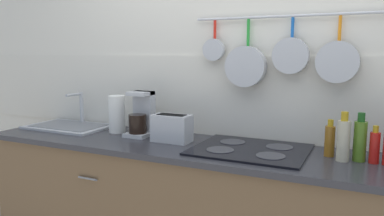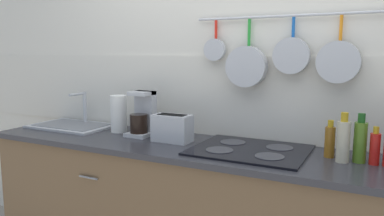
{
  "view_description": "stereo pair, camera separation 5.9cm",
  "coord_description": "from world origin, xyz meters",
  "px_view_note": "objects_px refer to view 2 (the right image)",
  "views": [
    {
      "loc": [
        0.67,
        -1.97,
        1.49
      ],
      "look_at": [
        -0.27,
        0.0,
        1.17
      ],
      "focal_mm": 35.0,
      "sensor_mm": 36.0,
      "label": 1
    },
    {
      "loc": [
        0.72,
        -1.95,
        1.49
      ],
      "look_at": [
        -0.27,
        0.0,
        1.17
      ],
      "focal_mm": 35.0,
      "sensor_mm": 36.0,
      "label": 2
    }
  ],
  "objects_px": {
    "bottle_dish_soap": "(360,141)",
    "paper_towel_roll": "(119,114)",
    "toaster": "(172,128)",
    "bottle_cooking_wine": "(343,140)",
    "bottle_olive_oil": "(375,148)",
    "bottle_sesame_oil": "(330,141)",
    "coffee_maker": "(143,117)"
  },
  "relations": [
    {
      "from": "bottle_sesame_oil",
      "to": "bottle_olive_oil",
      "type": "xyz_separation_m",
      "value": [
        0.22,
        -0.04,
        -0.0
      ]
    },
    {
      "from": "paper_towel_roll",
      "to": "bottle_dish_soap",
      "type": "xyz_separation_m",
      "value": [
        1.54,
        -0.04,
        -0.02
      ]
    },
    {
      "from": "toaster",
      "to": "bottle_cooking_wine",
      "type": "distance_m",
      "value": 0.99
    },
    {
      "from": "toaster",
      "to": "bottle_dish_soap",
      "type": "distance_m",
      "value": 1.07
    },
    {
      "from": "bottle_olive_oil",
      "to": "coffee_maker",
      "type": "bearing_deg",
      "value": 178.24
    },
    {
      "from": "paper_towel_roll",
      "to": "bottle_dish_soap",
      "type": "height_order",
      "value": "paper_towel_roll"
    },
    {
      "from": "bottle_cooking_wine",
      "to": "paper_towel_roll",
      "type": "bearing_deg",
      "value": 177.01
    },
    {
      "from": "toaster",
      "to": "bottle_olive_oil",
      "type": "bearing_deg",
      "value": 1.44
    },
    {
      "from": "bottle_cooking_wine",
      "to": "bottle_olive_oil",
      "type": "bearing_deg",
      "value": 10.07
    },
    {
      "from": "paper_towel_roll",
      "to": "toaster",
      "type": "height_order",
      "value": "paper_towel_roll"
    },
    {
      "from": "coffee_maker",
      "to": "bottle_dish_soap",
      "type": "xyz_separation_m",
      "value": [
        1.34,
        -0.03,
        -0.01
      ]
    },
    {
      "from": "bottle_sesame_oil",
      "to": "bottle_olive_oil",
      "type": "bearing_deg",
      "value": -10.33
    },
    {
      "from": "paper_towel_roll",
      "to": "bottle_olive_oil",
      "type": "relative_size",
      "value": 1.35
    },
    {
      "from": "coffee_maker",
      "to": "bottle_dish_soap",
      "type": "height_order",
      "value": "coffee_maker"
    },
    {
      "from": "toaster",
      "to": "bottle_dish_soap",
      "type": "height_order",
      "value": "bottle_dish_soap"
    },
    {
      "from": "toaster",
      "to": "bottle_olive_oil",
      "type": "xyz_separation_m",
      "value": [
        1.14,
        0.03,
        -0.0
      ]
    },
    {
      "from": "coffee_maker",
      "to": "bottle_cooking_wine",
      "type": "distance_m",
      "value": 1.26
    },
    {
      "from": "toaster",
      "to": "bottle_cooking_wine",
      "type": "xyz_separation_m",
      "value": [
        0.99,
        0.0,
        0.03
      ]
    },
    {
      "from": "toaster",
      "to": "paper_towel_roll",
      "type": "bearing_deg",
      "value": 170.52
    },
    {
      "from": "toaster",
      "to": "bottle_cooking_wine",
      "type": "bearing_deg",
      "value": 0.16
    },
    {
      "from": "bottle_cooking_wine",
      "to": "bottle_olive_oil",
      "type": "relative_size",
      "value": 1.33
    },
    {
      "from": "bottle_sesame_oil",
      "to": "bottle_dish_soap",
      "type": "height_order",
      "value": "bottle_dish_soap"
    },
    {
      "from": "bottle_sesame_oil",
      "to": "bottle_cooking_wine",
      "type": "relative_size",
      "value": 0.78
    },
    {
      "from": "coffee_maker",
      "to": "bottle_dish_soap",
      "type": "bearing_deg",
      "value": -1.44
    },
    {
      "from": "bottle_sesame_oil",
      "to": "bottle_cooking_wine",
      "type": "bearing_deg",
      "value": -42.54
    },
    {
      "from": "bottle_sesame_oil",
      "to": "bottle_cooking_wine",
      "type": "height_order",
      "value": "bottle_cooking_wine"
    },
    {
      "from": "coffee_maker",
      "to": "bottle_cooking_wine",
      "type": "xyz_separation_m",
      "value": [
        1.26,
        -0.07,
        -0.01
      ]
    },
    {
      "from": "bottle_dish_soap",
      "to": "paper_towel_roll",
      "type": "bearing_deg",
      "value": 178.47
    },
    {
      "from": "coffee_maker",
      "to": "toaster",
      "type": "height_order",
      "value": "coffee_maker"
    },
    {
      "from": "paper_towel_roll",
      "to": "bottle_olive_oil",
      "type": "bearing_deg",
      "value": -1.81
    },
    {
      "from": "coffee_maker",
      "to": "bottle_dish_soap",
      "type": "distance_m",
      "value": 1.34
    },
    {
      "from": "toaster",
      "to": "bottle_olive_oil",
      "type": "height_order",
      "value": "bottle_olive_oil"
    }
  ]
}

